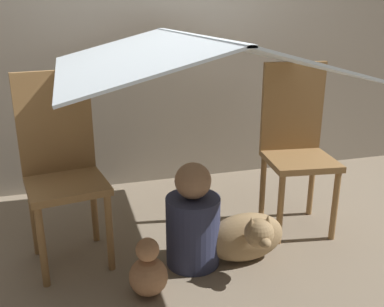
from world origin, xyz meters
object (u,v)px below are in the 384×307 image
(chair_left, at_px, (62,163))
(dog, at_px, (247,236))
(chair_right, at_px, (296,142))
(person_front, at_px, (193,222))

(chair_left, height_order, dog, chair_left)
(chair_right, height_order, person_front, chair_right)
(dog, bearing_deg, chair_left, 158.85)
(chair_left, bearing_deg, person_front, -33.08)
(chair_right, height_order, dog, chair_right)
(person_front, bearing_deg, chair_left, 156.55)
(chair_right, relative_size, dog, 2.32)
(dog, bearing_deg, person_front, 164.37)
(person_front, distance_m, dog, 0.30)
(chair_left, height_order, person_front, chair_left)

